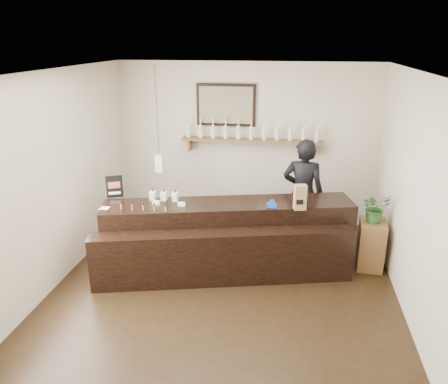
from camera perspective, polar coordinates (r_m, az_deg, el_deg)
ground at (r=5.93m, az=-0.11°, el=-12.77°), size 5.00×5.00×0.00m
room_shell at (r=5.22m, az=-0.12°, el=3.22°), size 5.00×5.00×5.00m
back_wall_decor at (r=7.51m, az=1.64°, el=8.73°), size 2.66×0.96×1.69m
counter at (r=6.20m, az=0.36°, el=-6.34°), size 3.56×1.77×1.15m
promo_sign at (r=6.46m, az=-14.11°, el=0.69°), size 0.22×0.11×0.33m
paper_bag at (r=5.92m, az=9.91°, el=-0.68°), size 0.18×0.15×0.34m
tape_dispenser at (r=5.96m, az=6.28°, el=-1.64°), size 0.14×0.06×0.11m
side_cabinet at (r=6.68m, az=18.63°, el=-6.48°), size 0.39×0.51×0.71m
potted_plant at (r=6.46m, az=19.17°, el=-1.94°), size 0.49×0.46×0.43m
shopkeeper at (r=6.85m, az=10.31°, el=0.67°), size 0.78×0.58×1.98m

